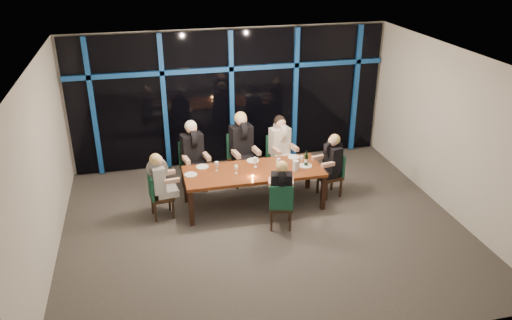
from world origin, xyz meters
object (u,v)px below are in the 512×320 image
at_px(diner_far_mid, 242,138).
at_px(chair_far_right, 278,155).
at_px(chair_far_mid, 241,156).
at_px(wine_bottle, 306,160).
at_px(diner_far_right, 281,139).
at_px(diner_end_right, 331,156).
at_px(diner_end_left, 160,176).
at_px(chair_end_left, 157,194).
at_px(diner_far_left, 193,146).
at_px(water_pitcher, 296,166).
at_px(chair_near_mid, 281,204).
at_px(chair_end_right, 333,172).
at_px(chair_far_left, 192,163).
at_px(dining_table, 254,173).
at_px(diner_near_mid, 281,184).

bearing_deg(diner_far_mid, chair_far_right, -6.73).
distance_m(chair_far_mid, wine_bottle, 1.54).
distance_m(diner_far_right, diner_end_right, 1.17).
bearing_deg(diner_end_left, diner_far_right, -77.19).
bearing_deg(chair_end_left, diner_far_left, -47.66).
relative_size(diner_end_left, water_pitcher, 4.23).
bearing_deg(wine_bottle, diner_far_left, 154.95).
xyz_separation_m(chair_far_mid, chair_near_mid, (0.31, -1.96, -0.10)).
distance_m(chair_end_right, diner_far_left, 2.83).
xyz_separation_m(diner_far_right, diner_end_left, (-2.51, -0.93, -0.10)).
bearing_deg(diner_end_right, chair_far_left, -120.92).
relative_size(chair_far_right, chair_end_left, 1.12).
bearing_deg(chair_far_left, chair_end_right, -30.02).
relative_size(chair_far_right, chair_end_right, 1.10).
distance_m(dining_table, diner_end_left, 1.73).
relative_size(diner_far_left, water_pitcher, 4.92).
height_order(chair_near_mid, wine_bottle, wine_bottle).
relative_size(chair_end_left, diner_near_mid, 1.00).
height_order(diner_far_left, diner_near_mid, diner_far_left).
bearing_deg(diner_near_mid, chair_far_left, -39.63).
xyz_separation_m(dining_table, chair_far_mid, (-0.03, 1.05, -0.09)).
relative_size(chair_end_left, diner_far_mid, 0.84).
distance_m(diner_far_left, diner_far_right, 1.81).
height_order(diner_far_mid, diner_end_right, diner_far_mid).
height_order(chair_end_left, diner_far_mid, diner_far_mid).
height_order(dining_table, diner_end_left, diner_end_left).
xyz_separation_m(chair_near_mid, diner_far_left, (-1.30, 1.82, 0.47)).
height_order(chair_far_left, chair_end_right, chair_far_left).
distance_m(chair_far_left, water_pitcher, 2.17).
distance_m(chair_far_left, chair_end_right, 2.83).
bearing_deg(chair_far_left, diner_near_mid, -64.75).
bearing_deg(chair_far_mid, wine_bottle, -56.12).
height_order(chair_near_mid, diner_end_right, diner_end_right).
bearing_deg(chair_far_mid, chair_end_left, -158.86).
bearing_deg(diner_near_mid, diner_end_left, -8.10).
xyz_separation_m(diner_end_right, wine_bottle, (-0.55, -0.09, 0.02)).
height_order(diner_end_left, diner_end_right, diner_end_right).
bearing_deg(dining_table, diner_near_mid, -70.31).
bearing_deg(diner_far_mid, diner_near_mid, -89.96).
xyz_separation_m(chair_end_left, chair_end_right, (3.44, 0.08, 0.01)).
bearing_deg(diner_end_right, diner_far_left, -119.37).
relative_size(dining_table, diner_near_mid, 3.01).
distance_m(chair_end_right, diner_end_left, 3.38).
height_order(chair_near_mid, diner_far_right, diner_far_right).
xyz_separation_m(chair_far_right, wine_bottle, (0.25, -1.05, 0.33)).
bearing_deg(chair_end_left, chair_far_mid, -66.43).
distance_m(chair_end_left, chair_near_mid, 2.26).
relative_size(dining_table, diner_far_left, 2.65).
bearing_deg(water_pitcher, chair_far_right, 98.75).
height_order(dining_table, diner_far_right, diner_far_right).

